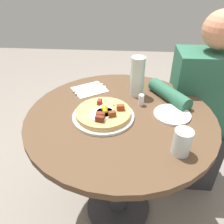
# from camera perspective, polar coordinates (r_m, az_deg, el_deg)

# --- Properties ---
(ground_plane) EXTENTS (6.00, 6.00, 0.00)m
(ground_plane) POSITION_cam_1_polar(r_m,az_deg,el_deg) (1.58, 1.55, -22.80)
(ground_plane) COLOR gray
(dining_table) EXTENTS (0.88, 0.88, 0.73)m
(dining_table) POSITION_cam_1_polar(r_m,az_deg,el_deg) (1.15, 1.97, -7.58)
(dining_table) COLOR brown
(dining_table) RESTS_ON ground_plane
(person_seated) EXTENTS (0.53, 0.42, 1.14)m
(person_seated) POSITION_cam_1_polar(r_m,az_deg,el_deg) (1.49, 20.94, -1.60)
(person_seated) COLOR #2D2D33
(person_seated) RESTS_ON ground_plane
(pizza_plate) EXTENTS (0.28, 0.28, 0.01)m
(pizza_plate) POSITION_cam_1_polar(r_m,az_deg,el_deg) (1.02, -2.20, -1.02)
(pizza_plate) COLOR silver
(pizza_plate) RESTS_ON dining_table
(breakfast_pizza) EXTENTS (0.25, 0.25, 0.05)m
(breakfast_pizza) POSITION_cam_1_polar(r_m,az_deg,el_deg) (1.01, -2.20, -0.21)
(breakfast_pizza) COLOR tan
(breakfast_pizza) RESTS_ON pizza_plate
(bread_plate) EXTENTS (0.17, 0.17, 0.01)m
(bread_plate) POSITION_cam_1_polar(r_m,az_deg,el_deg) (1.07, 14.96, -0.60)
(bread_plate) COLOR white
(bread_plate) RESTS_ON dining_table
(napkin) EXTENTS (0.22, 0.21, 0.00)m
(napkin) POSITION_cam_1_polar(r_m,az_deg,el_deg) (1.25, -5.69, 5.68)
(napkin) COLOR white
(napkin) RESTS_ON dining_table
(fork) EXTENTS (0.16, 0.11, 0.00)m
(fork) POSITION_cam_1_polar(r_m,az_deg,el_deg) (1.27, -6.04, 6.20)
(fork) COLOR silver
(fork) RESTS_ON napkin
(knife) EXTENTS (0.16, 0.11, 0.00)m
(knife) POSITION_cam_1_polar(r_m,az_deg,el_deg) (1.24, -5.36, 5.52)
(knife) COLOR silver
(knife) RESTS_ON napkin
(water_glass) EXTENTS (0.07, 0.07, 0.10)m
(water_glass) POSITION_cam_1_polar(r_m,az_deg,el_deg) (0.86, 17.32, -7.28)
(water_glass) COLOR silver
(water_glass) RESTS_ON dining_table
(water_bottle) EXTENTS (0.07, 0.07, 0.21)m
(water_bottle) POSITION_cam_1_polar(r_m,az_deg,el_deg) (1.16, 6.43, 8.87)
(water_bottle) COLOR silver
(water_bottle) RESTS_ON dining_table
(salt_shaker) EXTENTS (0.03, 0.03, 0.06)m
(salt_shaker) POSITION_cam_1_polar(r_m,az_deg,el_deg) (1.11, 7.39, 3.06)
(salt_shaker) COLOR white
(salt_shaker) RESTS_ON dining_table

